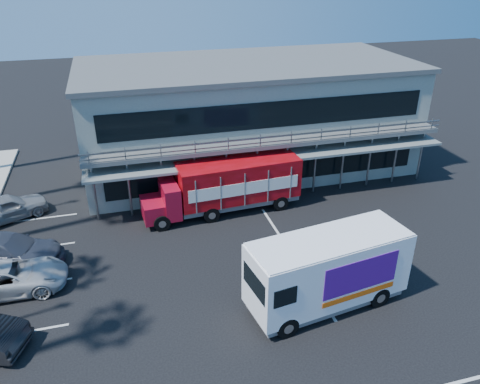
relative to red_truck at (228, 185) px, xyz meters
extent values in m
plane|color=black|center=(0.01, -8.46, -1.70)|extent=(120.00, 120.00, 0.00)
cube|color=gray|center=(3.01, 6.54, 1.80)|extent=(22.00, 10.00, 7.00)
cube|color=#515454|center=(3.01, 6.54, 5.45)|extent=(22.40, 10.40, 0.30)
cube|color=#515454|center=(3.01, 0.94, 1.90)|extent=(22.00, 1.20, 0.25)
cube|color=gray|center=(3.01, 0.39, 2.40)|extent=(22.00, 0.08, 0.90)
cube|color=slate|center=(3.01, 0.64, 1.20)|extent=(22.00, 1.80, 0.15)
cube|color=black|center=(3.01, 1.52, -0.10)|extent=(20.00, 0.06, 1.60)
cube|color=black|center=(3.01, 1.52, 3.50)|extent=(20.00, 0.06, 1.60)
cube|color=maroon|center=(-4.41, -0.30, -0.82)|extent=(1.37, 2.08, 1.07)
cube|color=maroon|center=(-3.44, -0.23, -0.33)|extent=(1.04, 2.28, 1.87)
cube|color=black|center=(-3.44, -0.23, 0.21)|extent=(0.17, 1.89, 0.62)
cube|color=#B20A18|center=(0.64, 0.04, 0.25)|extent=(7.24, 2.69, 2.31)
cube|color=slate|center=(0.64, 0.04, -1.13)|extent=(7.22, 2.36, 0.27)
cube|color=white|center=(0.71, -1.08, 0.16)|extent=(6.53, 0.47, 0.76)
cube|color=white|center=(0.56, 1.16, 0.16)|extent=(6.53, 0.47, 0.76)
cylinder|color=black|center=(-4.08, -1.25, -1.24)|extent=(0.94, 0.34, 0.92)
cylinder|color=black|center=(-4.21, 0.70, -1.24)|extent=(0.94, 0.34, 0.92)
cylinder|color=black|center=(-1.25, -1.06, -1.24)|extent=(0.94, 0.34, 0.92)
cylinder|color=black|center=(-1.38, 0.89, -1.24)|extent=(0.94, 0.34, 0.92)
cylinder|color=black|center=(3.01, -0.78, -1.24)|extent=(0.94, 0.34, 0.92)
cylinder|color=black|center=(2.88, 1.17, -1.24)|extent=(0.94, 0.34, 0.92)
cube|color=white|center=(2.01, -9.28, 0.22)|extent=(7.17, 3.37, 2.76)
cube|color=slate|center=(2.01, -9.28, -1.31)|extent=(6.86, 3.10, 0.34)
cube|color=black|center=(-1.38, -9.79, 0.51)|extent=(0.35, 1.93, 0.94)
cube|color=white|center=(2.01, -9.28, 1.63)|extent=(7.03, 3.31, 0.08)
cube|color=#4D0E80|center=(2.97, -10.34, 0.41)|extent=(3.51, 0.56, 1.48)
cube|color=#4D0E80|center=(2.61, -7.97, 0.41)|extent=(3.51, 0.56, 1.48)
cube|color=#F2590C|center=(2.97, -10.35, -0.57)|extent=(3.51, 0.55, 0.25)
cylinder|color=black|center=(-0.27, -10.68, -1.23)|extent=(0.98, 0.42, 0.95)
cylinder|color=black|center=(-0.59, -8.61, -1.23)|extent=(0.98, 0.42, 0.95)
cylinder|color=black|center=(4.21, -10.00, -1.23)|extent=(0.98, 0.42, 0.95)
cylinder|color=black|center=(3.89, -7.93, -1.23)|extent=(0.98, 0.42, 0.95)
imported|color=#B9B9BB|center=(-11.33, -4.64, -1.01)|extent=(5.01, 2.32, 1.39)
imported|color=#343946|center=(-11.70, -2.43, -0.93)|extent=(5.75, 3.70, 1.55)
imported|color=gray|center=(-12.49, 2.34, -0.95)|extent=(4.75, 3.47, 1.50)
camera|label=1|loc=(-5.82, -23.77, 11.93)|focal=35.00mm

